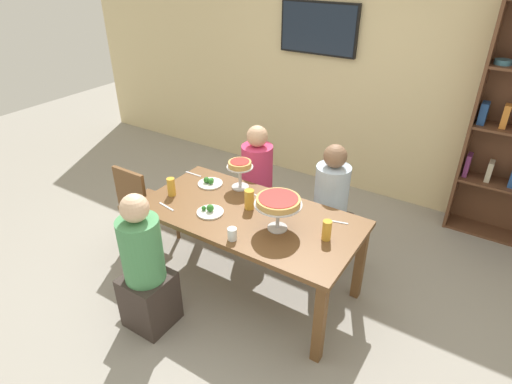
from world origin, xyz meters
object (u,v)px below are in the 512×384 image
(chair_head_west, at_px, (142,203))
(beer_glass_amber_spare, at_px, (327,230))
(television, at_px, (318,28))
(diner_far_left, at_px, (257,189))
(diner_far_right, at_px, (329,212))
(diner_near_left, at_px, (145,273))
(beer_glass_amber_tall, at_px, (249,199))
(beer_glass_amber_short, at_px, (171,187))
(water_glass_clear_near, at_px, (232,234))
(deep_dish_pizza_stand, at_px, (278,203))
(salad_plate_far_diner, at_px, (210,182))
(dining_table, at_px, (249,223))
(personal_pizza_stand, at_px, (240,167))
(cutlery_fork_near, at_px, (336,222))
(cutlery_knife_far, at_px, (193,174))
(salad_plate_near_diner, at_px, (210,211))
(cutlery_fork_far, at_px, (166,207))
(cutlery_knife_near, at_px, (258,196))

(chair_head_west, height_order, beer_glass_amber_spare, beer_glass_amber_spare)
(television, bearing_deg, diner_far_left, -86.19)
(television, height_order, diner_far_left, television)
(diner_far_right, relative_size, diner_near_left, 1.00)
(beer_glass_amber_tall, relative_size, beer_glass_amber_short, 1.05)
(television, bearing_deg, water_glass_clear_near, -76.93)
(diner_near_left, distance_m, deep_dish_pizza_stand, 1.10)
(chair_head_west, bearing_deg, salad_plate_far_diner, 23.82)
(diner_far_right, bearing_deg, salad_plate_far_diner, -61.29)
(dining_table, bearing_deg, personal_pizza_stand, 133.77)
(salad_plate_far_diner, bearing_deg, beer_glass_amber_spare, -9.07)
(beer_glass_amber_tall, distance_m, cutlery_fork_near, 0.70)
(personal_pizza_stand, relative_size, beer_glass_amber_short, 1.61)
(beer_glass_amber_spare, bearing_deg, diner_near_left, -144.12)
(deep_dish_pizza_stand, distance_m, cutlery_fork_near, 0.51)
(beer_glass_amber_tall, height_order, cutlery_fork_near, beer_glass_amber_tall)
(diner_far_left, bearing_deg, personal_pizza_stand, 12.83)
(television, relative_size, personal_pizza_stand, 3.52)
(beer_glass_amber_spare, distance_m, cutlery_knife_far, 1.48)
(diner_near_left, xyz_separation_m, chair_head_west, (-0.75, 0.70, -0.01))
(diner_far_right, relative_size, deep_dish_pizza_stand, 3.27)
(television, height_order, cutlery_fork_near, television)
(beer_glass_amber_spare, bearing_deg, deep_dish_pizza_stand, -168.61)
(deep_dish_pizza_stand, relative_size, water_glass_clear_near, 3.76)
(diner_near_left, distance_m, beer_glass_amber_short, 0.78)
(salad_plate_near_diner, height_order, cutlery_fork_far, salad_plate_near_diner)
(diner_near_left, bearing_deg, dining_table, -29.16)
(personal_pizza_stand, bearing_deg, water_glass_clear_near, -59.83)
(television, height_order, salad_plate_near_diner, television)
(chair_head_west, relative_size, cutlery_knife_near, 4.83)
(beer_glass_amber_spare, bearing_deg, chair_head_west, -177.58)
(diner_near_left, xyz_separation_m, cutlery_knife_far, (-0.38, 1.03, 0.25))
(diner_near_left, relative_size, cutlery_fork_near, 6.39)
(water_glass_clear_near, relative_size, cutlery_fork_near, 0.52)
(cutlery_fork_near, bearing_deg, dining_table, 8.69)
(diner_far_right, height_order, deep_dish_pizza_stand, diner_far_right)
(dining_table, bearing_deg, television, 102.99)
(cutlery_fork_far, bearing_deg, cutlery_knife_near, 55.10)
(beer_glass_amber_tall, xyz_separation_m, cutlery_fork_near, (0.67, 0.19, -0.08))
(salad_plate_far_diner, bearing_deg, cutlery_fork_far, -97.46)
(chair_head_west, height_order, water_glass_clear_near, chair_head_west)
(diner_far_left, height_order, cutlery_knife_far, diner_far_left)
(diner_far_right, xyz_separation_m, beer_glass_amber_spare, (0.27, -0.71, 0.33))
(salad_plate_far_diner, height_order, beer_glass_amber_tall, beer_glass_amber_tall)
(salad_plate_near_diner, relative_size, cutlery_fork_far, 1.19)
(diner_far_left, bearing_deg, deep_dish_pizza_stand, 40.86)
(beer_glass_amber_spare, bearing_deg, dining_table, -178.18)
(dining_table, height_order, chair_head_west, chair_head_west)
(cutlery_knife_near, bearing_deg, dining_table, 112.54)
(dining_table, distance_m, diner_far_right, 0.84)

